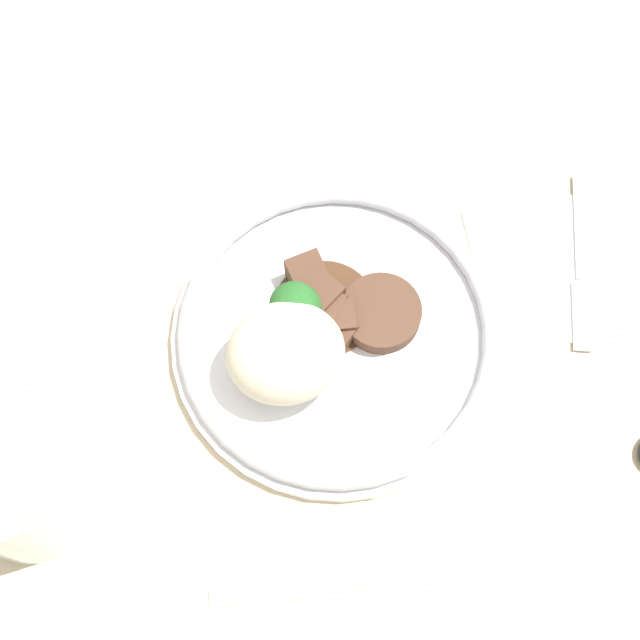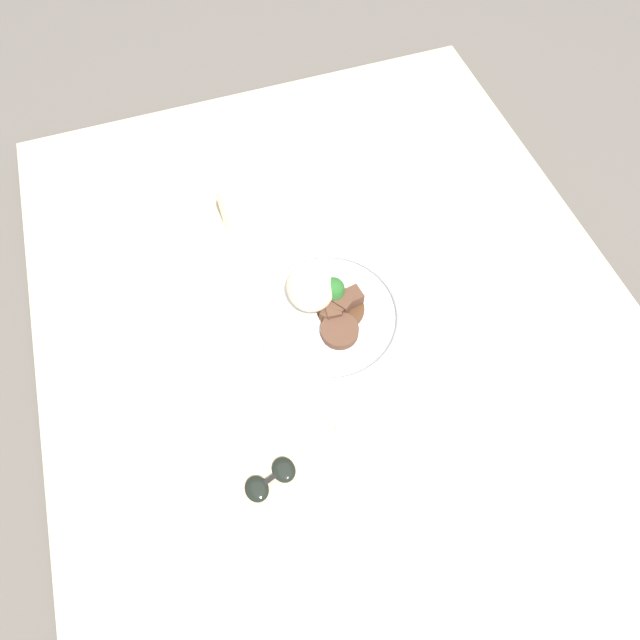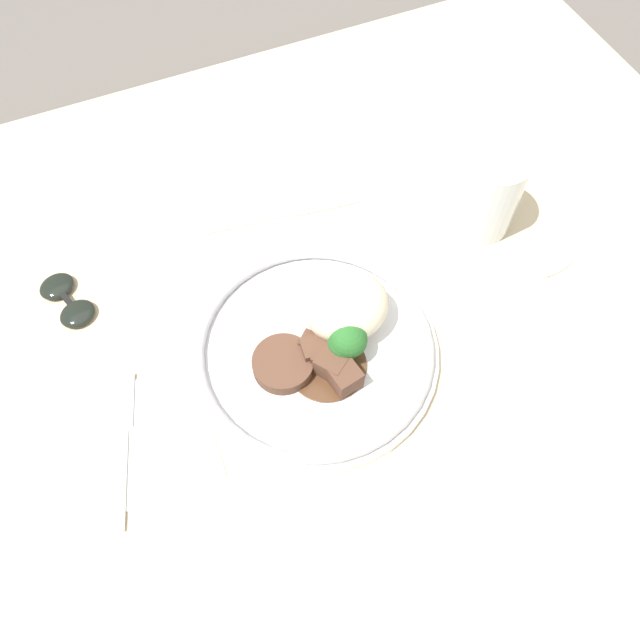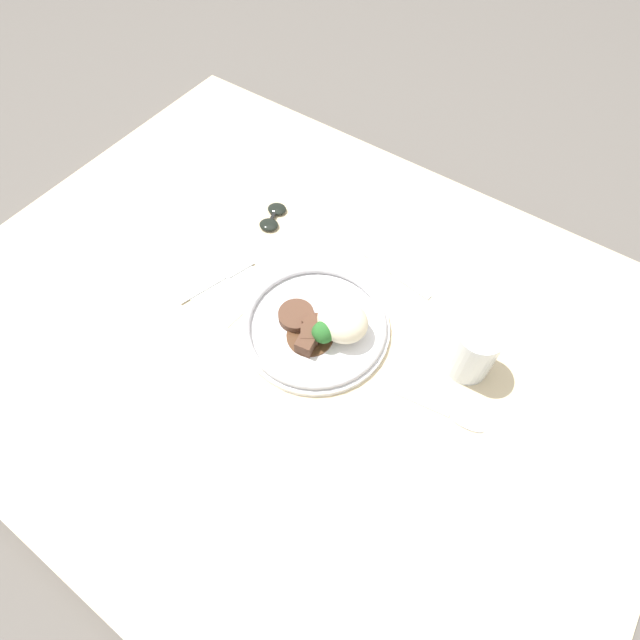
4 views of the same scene
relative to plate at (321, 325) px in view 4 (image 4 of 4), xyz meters
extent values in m
plane|color=#5B5651|center=(-0.05, -0.02, -0.07)|extent=(8.00, 8.00, 0.00)
cube|color=beige|center=(-0.05, -0.02, -0.04)|extent=(1.38, 1.09, 0.05)
cube|color=silver|center=(-0.23, -0.02, -0.02)|extent=(0.17, 0.15, 0.00)
cylinder|color=white|center=(-0.01, 0.00, -0.02)|extent=(0.28, 0.28, 0.01)
torus|color=#B2B2B7|center=(-0.01, 0.00, 0.00)|extent=(0.27, 0.27, 0.01)
ellipsoid|color=beige|center=(0.04, 0.02, 0.03)|extent=(0.10, 0.09, 0.07)
cylinder|color=brown|center=(-0.05, -0.01, 0.00)|extent=(0.07, 0.07, 0.02)
cylinder|color=#51331E|center=(-0.01, -0.03, -0.01)|extent=(0.09, 0.09, 0.00)
cube|color=brown|center=(-0.01, -0.02, 0.00)|extent=(0.04, 0.04, 0.03)
cube|color=brown|center=(-0.01, 0.00, 0.00)|extent=(0.03, 0.03, 0.02)
cube|color=brown|center=(0.00, -0.05, 0.01)|extent=(0.04, 0.04, 0.03)
cube|color=brown|center=(-0.01, -0.01, 0.00)|extent=(0.03, 0.03, 0.03)
cube|color=brown|center=(0.00, -0.03, 0.01)|extent=(0.04, 0.04, 0.03)
cylinder|color=#568442|center=(0.02, -0.02, 0.00)|extent=(0.01, 0.01, 0.02)
sphere|color=#286628|center=(0.02, -0.02, 0.02)|extent=(0.04, 0.04, 0.04)
cylinder|color=#568442|center=(0.03, 0.00, -0.01)|extent=(0.01, 0.01, 0.01)
sphere|color=#286628|center=(0.03, 0.00, 0.01)|extent=(0.03, 0.03, 0.03)
cylinder|color=#568442|center=(0.02, -0.03, 0.00)|extent=(0.01, 0.01, 0.01)
sphere|color=#286628|center=(0.02, -0.03, 0.02)|extent=(0.04, 0.04, 0.04)
cylinder|color=orange|center=(0.26, 0.09, 0.02)|extent=(0.07, 0.07, 0.07)
cylinder|color=silver|center=(0.26, 0.09, 0.04)|extent=(0.08, 0.08, 0.11)
cube|color=silver|center=(-0.25, -0.06, -0.02)|extent=(0.04, 0.10, 0.00)
cube|color=silver|center=(-0.22, 0.03, -0.02)|extent=(0.03, 0.07, 0.00)
cube|color=silver|center=(-0.01, 0.21, -0.02)|extent=(0.12, 0.02, 0.00)
cube|color=silver|center=(0.09, 0.19, -0.02)|extent=(0.09, 0.02, 0.00)
cube|color=silver|center=(0.23, -0.02, -0.02)|extent=(0.10, 0.02, 0.00)
ellipsoid|color=silver|center=(0.32, -0.01, -0.02)|extent=(0.06, 0.03, 0.01)
ellipsoid|color=black|center=(-0.25, 0.16, -0.02)|extent=(0.05, 0.05, 0.01)
ellipsoid|color=black|center=(-0.26, 0.21, -0.02)|extent=(0.05, 0.05, 0.01)
cube|color=black|center=(-0.26, 0.18, -0.01)|extent=(0.01, 0.02, 0.00)
camera|label=1|loc=(0.06, 0.25, 0.71)|focal=50.00mm
camera|label=2|loc=(-0.41, 0.15, 0.80)|focal=28.00mm
camera|label=3|loc=(-0.13, -0.30, 0.62)|focal=35.00mm
camera|label=4|loc=(0.28, -0.41, 0.80)|focal=28.00mm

